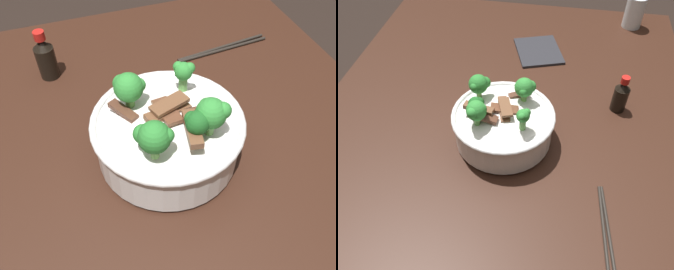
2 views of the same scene
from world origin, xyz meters
TOP-DOWN VIEW (x-y plane):
  - dining_table at (0.00, 0.00)m, footprint 1.17×1.03m
  - rice_bowl at (0.14, 0.01)m, footprint 0.25×0.25m
  - chopsticks_pair at (0.36, 0.26)m, footprint 0.23×0.04m
  - soy_sauce_bottle at (-0.03, 0.30)m, footprint 0.04×0.04m

SIDE VIEW (x-z plane):
  - dining_table at x=0.00m, z-range 0.25..1.05m
  - chopsticks_pair at x=0.36m, z-range 0.80..0.80m
  - soy_sauce_bottle at x=-0.03m, z-range 0.79..0.90m
  - rice_bowl at x=0.14m, z-range 0.78..0.94m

